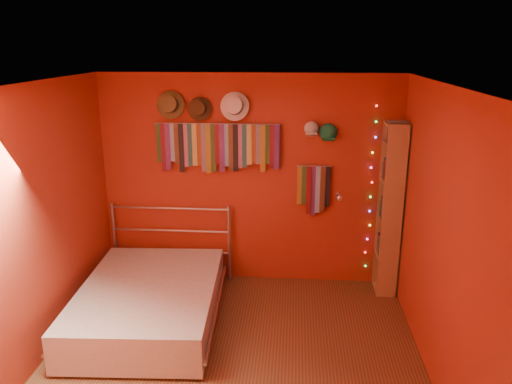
% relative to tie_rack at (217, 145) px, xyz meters
% --- Properties ---
extents(ground, '(3.50, 3.50, 0.00)m').
position_rel_tie_rack_xyz_m(ground, '(0.37, -1.68, -1.68)').
color(ground, brown).
rests_on(ground, ground).
extents(back_wall, '(3.50, 0.02, 2.50)m').
position_rel_tie_rack_xyz_m(back_wall, '(0.37, 0.07, -0.43)').
color(back_wall, '#A7251B').
rests_on(back_wall, ground).
extents(right_wall, '(0.02, 3.50, 2.50)m').
position_rel_tie_rack_xyz_m(right_wall, '(2.12, -1.68, -0.43)').
color(right_wall, '#A7251B').
rests_on(right_wall, ground).
extents(left_wall, '(0.02, 3.50, 2.50)m').
position_rel_tie_rack_xyz_m(left_wall, '(-1.38, -1.68, -0.43)').
color(left_wall, '#A7251B').
rests_on(left_wall, ground).
extents(ceiling, '(3.50, 3.50, 0.02)m').
position_rel_tie_rack_xyz_m(ceiling, '(0.37, -1.68, 0.82)').
color(ceiling, white).
rests_on(ceiling, back_wall).
extents(tie_rack, '(1.45, 0.03, 0.58)m').
position_rel_tie_rack_xyz_m(tie_rack, '(0.00, 0.00, 0.00)').
color(tie_rack, '#AEAEB3').
rests_on(tie_rack, back_wall).
extents(small_tie_rack, '(0.40, 0.03, 0.60)m').
position_rel_tie_rack_xyz_m(small_tie_rack, '(1.12, 0.00, -0.48)').
color(small_tie_rack, '#AEAEB3').
rests_on(small_tie_rack, back_wall).
extents(fedora_olive, '(0.32, 0.17, 0.32)m').
position_rel_tie_rack_xyz_m(fedora_olive, '(-0.52, -0.03, 0.47)').
color(fedora_olive, brown).
rests_on(fedora_olive, back_wall).
extents(fedora_brown, '(0.27, 0.15, 0.27)m').
position_rel_tie_rack_xyz_m(fedora_brown, '(-0.19, -0.03, 0.42)').
color(fedora_brown, '#402C17').
rests_on(fedora_brown, back_wall).
extents(fedora_white, '(0.33, 0.18, 0.32)m').
position_rel_tie_rack_xyz_m(fedora_white, '(0.21, -0.04, 0.46)').
color(fedora_white, white).
rests_on(fedora_white, back_wall).
extents(cap_white, '(0.17, 0.22, 0.17)m').
position_rel_tie_rack_xyz_m(cap_white, '(1.08, 0.01, 0.20)').
color(cap_white, silver).
rests_on(cap_white, back_wall).
extents(cap_green, '(0.19, 0.24, 0.19)m').
position_rel_tie_rack_xyz_m(cap_green, '(1.27, 0.01, 0.16)').
color(cap_green, '#1B7A4A').
rests_on(cap_green, back_wall).
extents(fairy_lights, '(0.06, 0.02, 1.95)m').
position_rel_tie_rack_xyz_m(fairy_lights, '(1.78, 0.03, -0.50)').
color(fairy_lights, '#FF3333').
rests_on(fairy_lights, back_wall).
extents(reading_lamp, '(0.07, 0.31, 0.09)m').
position_rel_tie_rack_xyz_m(reading_lamp, '(1.40, -0.17, -0.53)').
color(reading_lamp, '#AEAEB3').
rests_on(reading_lamp, back_wall).
extents(bookshelf, '(0.25, 0.34, 2.00)m').
position_rel_tie_rack_xyz_m(bookshelf, '(2.03, -0.15, -0.67)').
color(bookshelf, olive).
rests_on(bookshelf, ground).
extents(bed, '(1.55, 2.04, 0.97)m').
position_rel_tie_rack_xyz_m(bed, '(-0.58, -1.05, -1.46)').
color(bed, '#AEAEB3').
rests_on(bed, ground).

